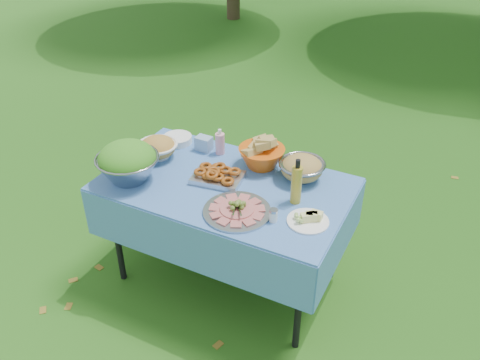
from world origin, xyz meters
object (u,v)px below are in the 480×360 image
bread_bowl (262,153)px  charcuterie_platter (237,206)px  pasta_bowl_steel (302,168)px  oil_bottle (297,181)px  picnic_table (226,233)px  plate_stack (178,139)px  salad_bowl (127,162)px

bread_bowl → charcuterie_platter: bread_bowl is taller
pasta_bowl_steel → oil_bottle: oil_bottle is taller
picnic_table → charcuterie_platter: size_ratio=3.88×
plate_stack → charcuterie_platter: (0.72, -0.52, 0.02)m
plate_stack → charcuterie_platter: bearing=-36.0°
picnic_table → salad_bowl: size_ratio=3.92×
salad_bowl → picnic_table: bearing=22.3°
picnic_table → salad_bowl: bearing=-157.7°
plate_stack → charcuterie_platter: 0.88m
picnic_table → plate_stack: (-0.52, 0.30, 0.40)m
charcuterie_platter → plate_stack: bearing=144.0°
picnic_table → bread_bowl: size_ratio=5.06×
salad_bowl → oil_bottle: size_ratio=1.36×
oil_bottle → bread_bowl: bearing=141.5°
plate_stack → pasta_bowl_steel: size_ratio=0.70×
bread_bowl → pasta_bowl_steel: bearing=-3.9°
salad_bowl → bread_bowl: salad_bowl is taller
picnic_table → oil_bottle: bearing=1.7°
pasta_bowl_steel → oil_bottle: (0.06, -0.24, 0.06)m
picnic_table → charcuterie_platter: 0.52m
picnic_table → charcuterie_platter: bearing=-49.3°
picnic_table → pasta_bowl_steel: bearing=34.0°
pasta_bowl_steel → salad_bowl: bearing=-152.5°
plate_stack → charcuterie_platter: charcuterie_platter is taller
salad_bowl → oil_bottle: bearing=13.4°
plate_stack → oil_bottle: (0.96, -0.28, 0.11)m
picnic_table → plate_stack: size_ratio=7.56×
bread_bowl → pasta_bowl_steel: bread_bowl is taller
plate_stack → bread_bowl: (0.63, -0.02, 0.07)m
charcuterie_platter → oil_bottle: size_ratio=1.37×
salad_bowl → pasta_bowl_steel: (0.91, 0.48, -0.05)m
pasta_bowl_steel → plate_stack: bearing=177.5°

